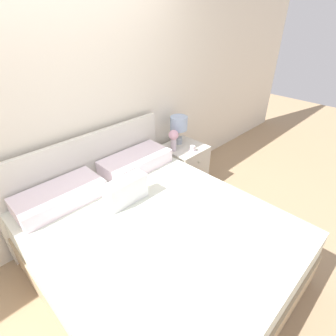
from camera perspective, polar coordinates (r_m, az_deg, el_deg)
name	(u,v)px	position (r m, az deg, el deg)	size (l,w,h in m)	color
ground_plane	(97,216)	(3.13, -15.20, -10.15)	(12.00, 12.00, 0.00)	tan
wall_back	(72,103)	(2.55, -20.20, 13.13)	(8.00, 0.06, 2.60)	silver
bed	(152,243)	(2.33, -3.52, -15.90)	(1.76, 2.03, 1.01)	tan
nightstand	(183,166)	(3.38, 3.37, 0.44)	(0.48, 0.49, 0.56)	silver
table_lamp	(179,125)	(3.22, 2.36, 9.36)	(0.21, 0.21, 0.35)	#A8B2BC
flower_vase	(174,138)	(3.08, 1.24, 6.63)	(0.12, 0.12, 0.26)	silver
teacup	(192,149)	(3.13, 5.33, 4.17)	(0.10, 0.10, 0.07)	white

